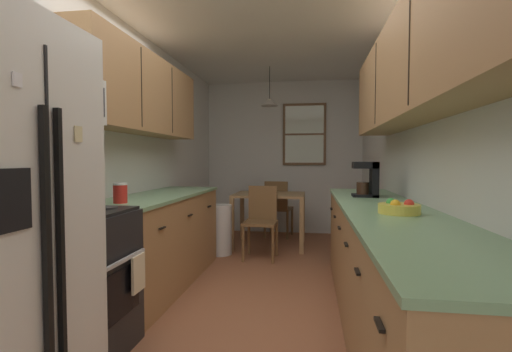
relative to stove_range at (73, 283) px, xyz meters
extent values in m
plane|color=#995B3D|center=(0.99, 1.51, -0.47)|extent=(12.00, 12.00, 0.00)
cube|color=silver|center=(-0.36, 1.51, 0.80)|extent=(0.10, 9.00, 2.55)
cube|color=silver|center=(2.34, 1.51, 0.80)|extent=(0.10, 9.00, 2.55)
cube|color=silver|center=(0.99, 4.16, 0.80)|extent=(4.40, 0.10, 2.55)
cube|color=white|center=(0.99, 1.51, 2.12)|extent=(4.40, 9.00, 0.08)
cube|color=black|center=(0.44, -0.73, 0.39)|extent=(0.01, 0.01, 1.64)
cube|color=black|center=(0.45, -0.77, 0.39)|extent=(0.02, 0.02, 1.17)
cube|color=black|center=(0.45, -0.69, 0.39)|extent=(0.02, 0.02, 1.17)
cube|color=black|center=(0.44, -0.91, 0.63)|extent=(0.01, 0.15, 0.22)
cube|color=beige|center=(0.44, -0.54, 0.88)|extent=(0.01, 0.05, 0.07)
cube|color=white|center=(0.44, -0.88, 1.05)|extent=(0.01, 0.04, 0.05)
cube|color=black|center=(0.00, 0.00, -0.02)|extent=(0.62, 0.63, 0.90)
cube|color=black|center=(0.32, 0.00, -0.05)|extent=(0.01, 0.44, 0.30)
cube|color=silver|center=(0.34, 0.00, 0.16)|extent=(0.02, 0.50, 0.02)
cube|color=black|center=(0.00, 0.00, 0.44)|extent=(0.59, 0.60, 0.02)
cube|color=black|center=(-0.28, 0.00, 0.53)|extent=(0.06, 0.63, 0.20)
cylinder|color=#2D2D2D|center=(-0.14, -0.14, 0.45)|extent=(0.15, 0.15, 0.01)
cylinder|color=#2D2D2D|center=(-0.14, 0.14, 0.45)|extent=(0.15, 0.15, 0.01)
cylinder|color=#2D2D2D|center=(0.14, -0.14, 0.45)|extent=(0.15, 0.15, 0.01)
cylinder|color=#2D2D2D|center=(0.14, 0.14, 0.45)|extent=(0.15, 0.15, 0.01)
cube|color=white|center=(-0.12, 0.00, 1.15)|extent=(0.38, 0.58, 0.30)
cube|color=black|center=(0.08, -0.06, 1.15)|extent=(0.01, 0.35, 0.19)
cube|color=#2D2D33|center=(0.08, 0.20, 1.15)|extent=(0.01, 0.12, 0.19)
cube|color=#A87A4C|center=(-0.01, 1.32, -0.04)|extent=(0.60, 2.00, 0.87)
cube|color=#7AA87A|center=(-0.01, 1.32, 0.41)|extent=(0.63, 2.02, 0.03)
cube|color=black|center=(0.31, 0.66, 0.23)|extent=(0.02, 0.10, 0.01)
cube|color=black|center=(0.31, 1.32, 0.23)|extent=(0.02, 0.10, 0.01)
cube|color=black|center=(0.31, 1.99, 0.23)|extent=(0.02, 0.10, 0.01)
cube|color=#A87A4C|center=(-0.15, 1.27, 1.39)|extent=(0.32, 2.10, 0.74)
cube|color=#2D2319|center=(0.02, 0.93, 1.39)|extent=(0.01, 0.01, 0.68)
cube|color=#2D2319|center=(0.02, 1.62, 1.39)|extent=(0.01, 0.01, 0.68)
cube|color=#A87A4C|center=(1.99, 0.59, -0.04)|extent=(0.60, 3.38, 0.87)
cube|color=#7AA87A|center=(1.99, 0.59, 0.41)|extent=(0.63, 3.40, 0.03)
cube|color=black|center=(1.68, -0.82, 0.23)|extent=(0.02, 0.10, 0.01)
cube|color=black|center=(1.68, -0.25, 0.23)|extent=(0.02, 0.10, 0.01)
cube|color=black|center=(1.68, 0.31, 0.23)|extent=(0.02, 0.10, 0.01)
cube|color=black|center=(1.68, 0.87, 0.23)|extent=(0.02, 0.10, 0.01)
cube|color=black|center=(1.68, 1.44, 0.23)|extent=(0.02, 0.10, 0.01)
cube|color=black|center=(1.68, 2.00, 0.23)|extent=(0.02, 0.10, 0.01)
cube|color=#A87A4C|center=(2.13, 0.54, 1.38)|extent=(0.32, 3.08, 0.71)
cube|color=#2D2319|center=(1.97, 0.03, 1.38)|extent=(0.01, 0.01, 0.65)
cube|color=#2D2319|center=(1.97, 1.05, 1.38)|extent=(0.01, 0.01, 0.65)
cube|color=#A87F51|center=(0.88, 3.09, 0.27)|extent=(0.99, 0.79, 0.03)
cube|color=#A87F51|center=(0.41, 2.72, -0.11)|extent=(0.06, 0.06, 0.72)
cube|color=#A87F51|center=(1.34, 2.72, -0.11)|extent=(0.06, 0.06, 0.72)
cube|color=#A87F51|center=(0.41, 3.45, -0.11)|extent=(0.06, 0.06, 0.72)
cube|color=#A87F51|center=(1.34, 3.45, -0.11)|extent=(0.06, 0.06, 0.72)
cube|color=brown|center=(0.84, 2.41, -0.02)|extent=(0.41, 0.41, 0.04)
cube|color=brown|center=(0.84, 2.59, 0.20)|extent=(0.37, 0.04, 0.45)
cylinder|color=brown|center=(1.02, 2.22, -0.26)|extent=(0.04, 0.04, 0.43)
cylinder|color=brown|center=(0.65, 2.24, -0.26)|extent=(0.04, 0.04, 0.43)
cylinder|color=brown|center=(1.03, 2.59, -0.26)|extent=(0.04, 0.04, 0.43)
cylinder|color=brown|center=(0.66, 2.60, -0.26)|extent=(0.04, 0.04, 0.43)
cube|color=brown|center=(0.95, 3.76, -0.02)|extent=(0.45, 0.45, 0.04)
cube|color=brown|center=(0.92, 3.58, 0.20)|extent=(0.37, 0.09, 0.45)
cylinder|color=brown|center=(0.80, 3.97, -0.26)|extent=(0.04, 0.04, 0.43)
cylinder|color=brown|center=(1.16, 3.91, -0.26)|extent=(0.04, 0.04, 0.43)
cylinder|color=brown|center=(0.74, 3.61, -0.26)|extent=(0.04, 0.04, 0.43)
cylinder|color=brown|center=(1.10, 3.55, -0.26)|extent=(0.04, 0.04, 0.43)
cylinder|color=black|center=(0.88, 3.09, 1.85)|extent=(0.01, 0.01, 0.45)
cone|color=#B7B2A8|center=(0.88, 3.09, 1.58)|extent=(0.25, 0.25, 0.10)
sphere|color=white|center=(0.88, 3.09, 1.60)|extent=(0.06, 0.06, 0.06)
cube|color=brown|center=(1.35, 4.09, 1.19)|extent=(0.71, 0.04, 1.02)
cube|color=silver|center=(1.35, 4.07, 1.19)|extent=(0.63, 0.01, 0.94)
cube|color=brown|center=(1.35, 4.07, 1.19)|extent=(0.63, 0.02, 0.03)
cylinder|color=white|center=(0.29, 2.54, -0.15)|extent=(0.29, 0.29, 0.65)
cylinder|color=red|center=(-0.01, 0.59, 0.50)|extent=(0.11, 0.11, 0.14)
cylinder|color=white|center=(-0.01, 0.59, 0.58)|extent=(0.11, 0.11, 0.02)
cube|color=beige|center=(0.35, 0.16, 0.03)|extent=(0.02, 0.16, 0.24)
cube|color=black|center=(1.95, 1.37, 0.44)|extent=(0.22, 0.18, 0.02)
cube|color=black|center=(2.03, 1.37, 0.59)|extent=(0.06, 0.18, 0.32)
cube|color=black|center=(1.95, 1.37, 0.72)|extent=(0.22, 0.18, 0.06)
cylinder|color=#331E14|center=(1.93, 1.37, 0.51)|extent=(0.11, 0.11, 0.11)
cylinder|color=#3F7F4C|center=(1.98, 1.74, 0.48)|extent=(0.09, 0.09, 0.10)
torus|color=#3F7F4C|center=(2.04, 1.74, 0.48)|extent=(0.05, 0.01, 0.05)
cylinder|color=#E5CC4C|center=(2.03, 1.95, 0.47)|extent=(0.09, 0.09, 0.09)
torus|color=#E5CC4C|center=(2.09, 1.95, 0.48)|extent=(0.05, 0.01, 0.05)
cylinder|color=#E5D14C|center=(2.01, 0.34, 0.46)|extent=(0.25, 0.25, 0.06)
cylinder|color=black|center=(2.01, 0.34, 0.47)|extent=(0.21, 0.21, 0.03)
sphere|color=red|center=(2.06, 0.32, 0.49)|extent=(0.06, 0.06, 0.06)
sphere|color=green|center=(1.97, 0.38, 0.49)|extent=(0.06, 0.06, 0.06)
sphere|color=yellow|center=(1.97, 0.29, 0.49)|extent=(0.06, 0.06, 0.06)
cylinder|color=#E0D14C|center=(0.82, 3.18, 0.31)|extent=(0.17, 0.17, 0.06)
camera|label=1|loc=(1.46, -2.02, 0.76)|focal=25.35mm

